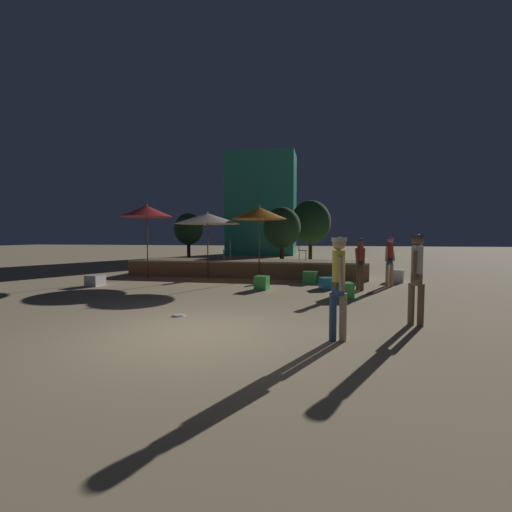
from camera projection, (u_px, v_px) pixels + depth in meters
name	position (u px, v px, depth m)	size (l,w,h in m)	color
ground_plane	(192.00, 333.00, 6.51)	(120.00, 120.00, 0.00)	tan
wooden_deck	(248.00, 268.00, 16.47)	(10.76, 3.21, 0.75)	olive
patio_umbrella_0	(259.00, 213.00, 14.47)	(2.37, 2.37, 3.16)	brown
patio_umbrella_1	(208.00, 219.00, 14.89)	(2.87, 2.87, 2.93)	brown
patio_umbrella_2	(147.00, 211.00, 15.06)	(2.27, 2.27, 3.28)	brown
cube_seat_0	(396.00, 276.00, 13.93)	(0.71, 0.71, 0.49)	white
cube_seat_1	(262.00, 283.00, 11.87)	(0.51, 0.51, 0.47)	#4CC651
cube_seat_2	(327.00, 283.00, 12.08)	(0.60, 0.60, 0.39)	#2D9EDB
cube_seat_3	(95.00, 280.00, 12.75)	(0.60, 0.60, 0.40)	white
cube_seat_4	(311.00, 277.00, 13.68)	(0.62, 0.62, 0.46)	#4CC651
cube_seat_5	(343.00, 290.00, 10.24)	(0.64, 0.64, 0.46)	#4CC651
person_0	(417.00, 273.00, 7.04)	(0.31, 0.50, 1.89)	#72664C
person_1	(360.00, 261.00, 11.64)	(0.40, 0.37, 1.77)	brown
person_2	(390.00, 258.00, 12.59)	(0.44, 0.40, 1.83)	tan
person_3	(338.00, 281.00, 5.98)	(0.31, 0.50, 1.84)	tan
bistro_chair_0	(301.00, 248.00, 15.58)	(0.40, 0.40, 0.90)	#1E4C47
bistro_chair_1	(229.00, 248.00, 16.01)	(0.44, 0.44, 0.90)	#1E4C47
frisbee_disc	(179.00, 315.00, 7.94)	(0.25, 0.25, 0.03)	white
background_tree_0	(311.00, 222.00, 25.53)	(2.98, 2.98, 4.53)	#3D2B1C
background_tree_1	(282.00, 228.00, 22.07)	(2.40, 2.40, 3.73)	#3D2B1C
background_tree_2	(188.00, 229.00, 27.46)	(2.28, 2.28, 3.68)	#3D2B1C
distant_building	(262.00, 205.00, 34.33)	(6.69, 3.94, 10.01)	teal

